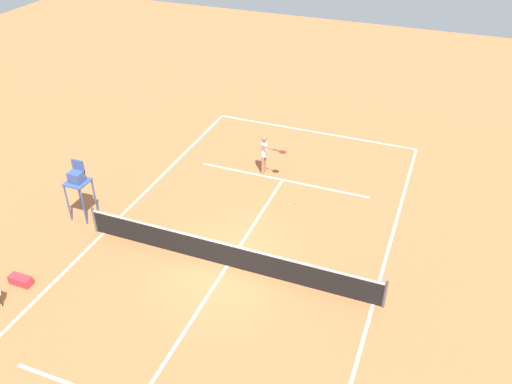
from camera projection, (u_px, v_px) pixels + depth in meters
ground_plane at (227, 266)px, 18.04m from camera, size 60.00×60.00×0.00m
court_lines at (227, 265)px, 18.04m from camera, size 10.04×21.33×0.01m
tennis_net at (227, 254)px, 17.77m from camera, size 10.64×0.10×1.07m
player_serving at (265, 151)px, 22.45m from camera, size 1.27×0.76×1.78m
tennis_ball at (289, 204)px, 21.01m from camera, size 0.07×0.07×0.07m
umpire_chair at (78, 181)px, 19.50m from camera, size 0.80×0.80×2.41m
equipment_bag at (21, 280)px, 17.23m from camera, size 0.76×0.32×0.30m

